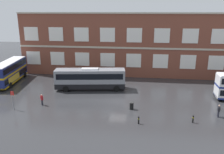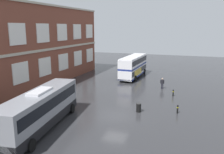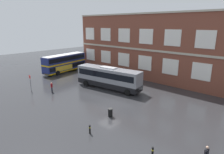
# 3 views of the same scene
# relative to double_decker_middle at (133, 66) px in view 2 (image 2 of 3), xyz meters

# --- Properties ---
(ground_plane) EXTENTS (120.00, 120.00, 0.00)m
(ground_plane) POSITION_rel_double_decker_middle_xyz_m (-20.49, -1.48, -2.15)
(ground_plane) COLOR #2B2B2D
(double_decker_middle) EXTENTS (11.04, 3.00, 4.07)m
(double_decker_middle) POSITION_rel_double_decker_middle_xyz_m (0.00, 0.00, 0.00)
(double_decker_middle) COLOR silver
(double_decker_middle) RESTS_ON ground
(touring_coach) EXTENTS (12.24, 4.27, 3.80)m
(touring_coach) POSITION_rel_double_decker_middle_xyz_m (-25.94, 2.07, -0.24)
(touring_coach) COLOR gray
(touring_coach) RESTS_ON ground
(second_passenger) EXTENTS (0.25, 0.63, 1.70)m
(second_passenger) POSITION_rel_double_decker_middle_xyz_m (-7.04, -6.56, -1.22)
(second_passenger) COLOR black
(second_passenger) RESTS_ON ground
(station_litter_bin) EXTENTS (0.60, 0.60, 1.03)m
(station_litter_bin) POSITION_rel_double_decker_middle_xyz_m (-18.38, -5.55, -1.63)
(station_litter_bin) COLOR black
(station_litter_bin) RESTS_ON ground
(safety_bollard_west) EXTENTS (0.19, 0.19, 0.95)m
(safety_bollard_west) POSITION_rel_double_decker_middle_xyz_m (-17.31, -9.78, -1.66)
(safety_bollard_west) COLOR black
(safety_bollard_west) RESTS_ON ground
(safety_bollard_east) EXTENTS (0.19, 0.19, 0.95)m
(safety_bollard_east) POSITION_rel_double_decker_middle_xyz_m (-10.63, -8.62, -1.66)
(safety_bollard_east) COLOR black
(safety_bollard_east) RESTS_ON ground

